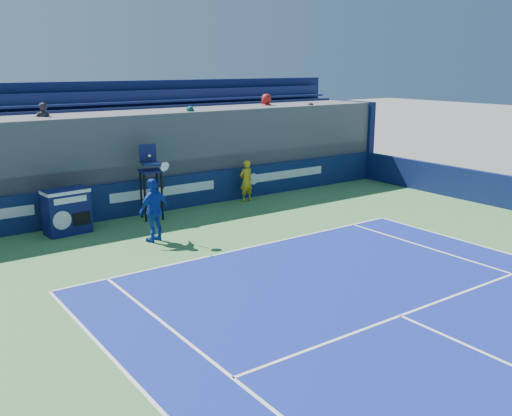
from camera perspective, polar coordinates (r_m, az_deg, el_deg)
ball_person at (r=21.35m, az=-1.00°, el=2.74°), size 0.59×0.41×1.55m
back_hoarding at (r=20.25m, az=-9.25°, el=1.38°), size 20.40×0.21×1.20m
match_clock at (r=18.15m, az=-18.41°, el=-0.20°), size 1.38×0.84×1.40m
umpire_chair at (r=19.07m, az=-10.53°, el=3.38°), size 0.83×0.83×2.48m
tennis_player at (r=16.66m, az=-10.14°, el=-0.20°), size 1.18×0.75×2.57m
stadium_seating at (r=21.85m, az=-11.76°, el=5.50°), size 21.00×4.05×4.40m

